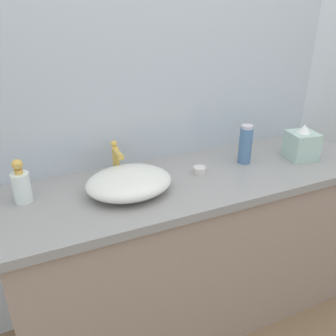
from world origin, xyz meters
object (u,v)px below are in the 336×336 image
object	(u,v)px
sink_basin	(129,182)
tissue_box	(302,144)
lotion_bottle	(245,145)
candle_jar	(200,170)
soap_dispenser	(21,185)

from	to	relation	value
sink_basin	tissue_box	size ratio (longest dim) A/B	2.01
lotion_bottle	candle_jar	bearing A→B (deg)	-175.81
sink_basin	candle_jar	xyz separation A→B (m)	(0.35, 0.04, -0.03)
soap_dispenser	lotion_bottle	world-z (taller)	lotion_bottle
lotion_bottle	candle_jar	size ratio (longest dim) A/B	3.28
sink_basin	lotion_bottle	bearing A→B (deg)	5.26
soap_dispenser	sink_basin	bearing A→B (deg)	-14.38
lotion_bottle	candle_jar	xyz separation A→B (m)	(-0.26, -0.02, -0.08)
sink_basin	lotion_bottle	world-z (taller)	lotion_bottle
tissue_box	candle_jar	bearing A→B (deg)	174.25
soap_dispenser	tissue_box	world-z (taller)	soap_dispenser
lotion_bottle	tissue_box	world-z (taller)	lotion_bottle
sink_basin	tissue_box	world-z (taller)	tissue_box
sink_basin	soap_dispenser	distance (m)	0.42
sink_basin	lotion_bottle	xyz separation A→B (m)	(0.61, 0.06, 0.05)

